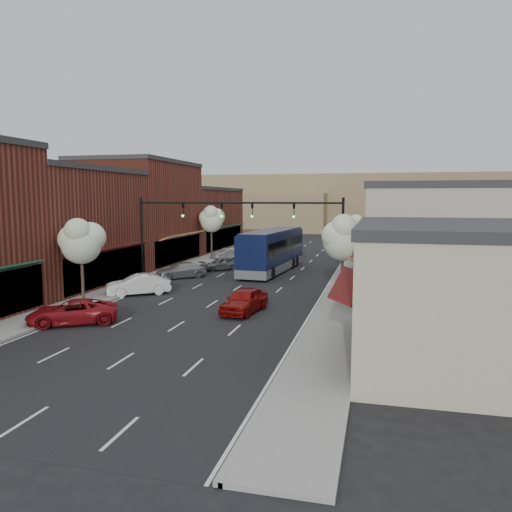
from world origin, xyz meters
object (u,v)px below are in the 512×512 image
Objects in this scene: parked_car_a at (72,312)px; parked_car_b at (138,285)px; signal_mast_right at (310,230)px; lamp_post_far at (354,234)px; tree_left_near at (81,240)px; tree_right_far at (355,229)px; parked_car_c at (181,270)px; parked_car_d at (221,264)px; tree_right_near at (343,237)px; red_hatchback at (244,300)px; tree_left_far at (212,219)px; coach_bus at (272,250)px; lamp_post_near at (342,249)px; parked_car_e at (227,254)px; signal_mast_left at (169,228)px.

parked_car_b reaches higher than parked_car_a.
signal_mast_right is 1.85× the size of lamp_post_far.
tree_left_near is 1.17× the size of parked_car_a.
parked_car_c is (-14.55, -8.38, -3.33)m from tree_right_far.
tree_left_near is 17.79m from parked_car_d.
parked_car_b reaches higher than parked_car_c.
parked_car_c is (-14.55, 7.62, -3.78)m from tree_right_near.
signal_mast_right is 20.19m from lamp_post_far.
red_hatchback is 14.53m from parked_car_c.
tree_right_near is 0.97× the size of tree_left_far.
tree_left_far reaches higher than red_hatchback.
coach_bus reaches higher than red_hatchback.
parked_car_a is (-8.52, -4.98, -0.09)m from red_hatchback.
parked_car_d is (2.00, 13.24, -0.10)m from parked_car_b.
tree_left_far reaches higher than tree_right_far.
lamp_post_near is 14.23m from parked_car_c.
parked_car_a is at bearing -52.19° from parked_car_e.
coach_bus is 17.32m from red_hatchback.
signal_mast_left is 1.70× the size of parked_car_a.
tree_left_near reaches higher than tree_right_far.
parked_car_d is (-12.55, 12.94, -3.81)m from tree_right_near.
tree_right_far is at bearing 62.15° from parked_car_d.
signal_mast_right is 13.83m from parked_car_d.
signal_mast_left is 2.14× the size of parked_car_e.
lamp_post_near is 1.15× the size of parked_car_e.
parked_car_e is (-7.00, 8.09, -1.42)m from coach_bus.
lamp_post_far reaches higher than red_hatchback.
parked_car_e is at bearing 124.27° from signal_mast_right.
parked_car_b is 13.39m from parked_car_d.
signal_mast_right is 1.70× the size of parked_car_a.
tree_right_near is at bearing -55.97° from coach_bus.
tree_left_near is 19.66m from coach_bus.
coach_bus is at bearing 136.01° from lamp_post_near.
tree_right_far is 1.44× the size of parked_car_d.
tree_right_far is 15.88m from parked_car_e.
tree_left_far is 1.27× the size of parked_car_a.
tree_left_near is 1.51× the size of parked_car_d.
red_hatchback is at bearing -100.31° from lamp_post_far.
red_hatchback is 0.99× the size of parked_car_b.
parked_car_c is 1.22× the size of parked_car_d.
coach_bus reaches higher than parked_car_a.
parked_car_a reaches higher than parked_car_c.
tree_right_far reaches higher than lamp_post_near.
signal_mast_right is at bearing 6.31° from parked_car_d.
tree_left_near is at bearing -55.00° from parked_car_d.
parked_car_e is at bearing 150.69° from parked_car_a.
parked_car_e is (-14.55, 21.40, -3.82)m from tree_right_near.
lamp_post_far is 0.34× the size of coach_bus.
tree_left_near is at bearing -53.81° from parked_car_c.
signal_mast_right is at bearing -131.05° from lamp_post_near.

